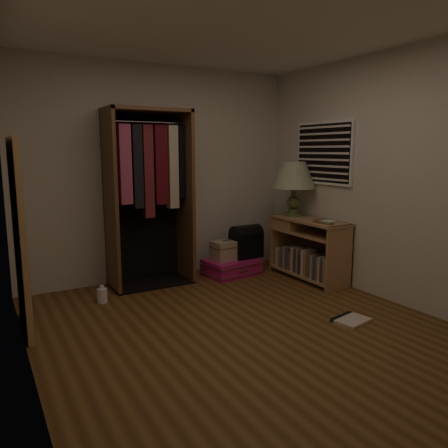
{
  "coord_description": "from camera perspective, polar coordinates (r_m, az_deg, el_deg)",
  "views": [
    {
      "loc": [
        -2.0,
        -3.08,
        1.59
      ],
      "look_at": [
        0.3,
        0.95,
        0.8
      ],
      "focal_mm": 35.0,
      "sensor_mm": 36.0,
      "label": 1
    }
  ],
  "objects": [
    {
      "name": "ground",
      "position": [
        4.0,
        3.09,
        -13.77
      ],
      "size": [
        4.0,
        4.0,
        0.0
      ],
      "primitive_type": "plane",
      "color": "brown",
      "rests_on": "ground"
    },
    {
      "name": "room_walls",
      "position": [
        3.75,
        3.92,
        8.28
      ],
      "size": [
        3.52,
        4.02,
        2.6
      ],
      "color": "beige",
      "rests_on": "ground"
    },
    {
      "name": "console_bookshelf",
      "position": [
        5.55,
        10.72,
        -2.98
      ],
      "size": [
        0.42,
        1.12,
        0.75
      ],
      "color": "#AA7D52",
      "rests_on": "ground"
    },
    {
      "name": "open_wardrobe",
      "position": [
        5.18,
        -9.72,
        5.28
      ],
      "size": [
        0.95,
        0.5,
        2.05
      ],
      "color": "brown",
      "rests_on": "ground"
    },
    {
      "name": "floor_mirror",
      "position": [
        4.16,
        -25.13,
        -1.51
      ],
      "size": [
        0.06,
        0.8,
        1.7
      ],
      "color": "tan",
      "rests_on": "ground"
    },
    {
      "name": "pink_suitcase",
      "position": [
        5.64,
        0.96,
        -5.63
      ],
      "size": [
        0.73,
        0.57,
        0.21
      ],
      "rotation": [
        0.0,
        0.0,
        0.12
      ],
      "color": "#C5186D",
      "rests_on": "ground"
    },
    {
      "name": "train_case",
      "position": [
        5.56,
        0.28,
        -3.44
      ],
      "size": [
        0.38,
        0.28,
        0.26
      ],
      "rotation": [
        0.0,
        0.0,
        0.1
      ],
      "color": "tan",
      "rests_on": "pink_suitcase"
    },
    {
      "name": "black_bag",
      "position": [
        5.68,
        2.91,
        -2.2
      ],
      "size": [
        0.4,
        0.27,
        0.42
      ],
      "rotation": [
        0.0,
        0.0,
        0.04
      ],
      "color": "black",
      "rests_on": "pink_suitcase"
    },
    {
      "name": "table_lamp",
      "position": [
        5.65,
        9.16,
        6.16
      ],
      "size": [
        0.57,
        0.57,
        0.69
      ],
      "rotation": [
        0.0,
        0.0,
        -0.03
      ],
      "color": "#465B2C",
      "rests_on": "console_bookshelf"
    },
    {
      "name": "brass_tray",
      "position": [
        5.28,
        12.85,
        0.35
      ],
      "size": [
        0.31,
        0.31,
        0.01
      ],
      "rotation": [
        0.0,
        0.0,
        -0.33
      ],
      "color": "#A67540",
      "rests_on": "console_bookshelf"
    },
    {
      "name": "ceramic_bowl",
      "position": [
        5.15,
        13.45,
        0.22
      ],
      "size": [
        0.2,
        0.2,
        0.04
      ],
      "primitive_type": "imported",
      "rotation": [
        0.0,
        0.0,
        0.42
      ],
      "color": "#AED1B5",
      "rests_on": "console_bookshelf"
    },
    {
      "name": "white_jug",
      "position": [
        4.82,
        -15.62,
        -8.95
      ],
      "size": [
        0.12,
        0.12,
        0.19
      ],
      "rotation": [
        0.0,
        0.0,
        -0.09
      ],
      "color": "white",
      "rests_on": "ground"
    },
    {
      "name": "floor_book",
      "position": [
        4.36,
        16.09,
        -11.9
      ],
      "size": [
        0.37,
        0.32,
        0.03
      ],
      "rotation": [
        0.0,
        0.0,
        0.2
      ],
      "color": "beige",
      "rests_on": "ground"
    }
  ]
}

